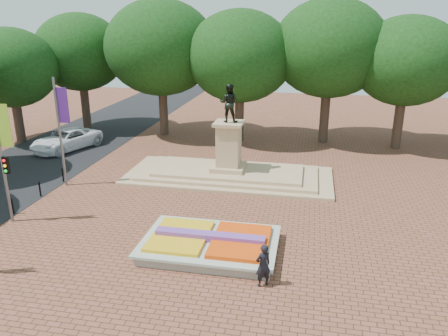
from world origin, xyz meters
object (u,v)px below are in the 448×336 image
flower_bed (210,243)px  monument (229,165)px  pedestrian (263,265)px  van (66,140)px

flower_bed → monument: size_ratio=0.45×
monument → pedestrian: (3.75, -12.32, 0.05)m
flower_bed → monument: 10.07m
monument → van: bearing=164.4°
monument → van: monument is taller
monument → pedestrian: 12.88m
flower_bed → monument: monument is taller
van → monument: bearing=5.5°
monument → pedestrian: size_ratio=7.50×
van → pedestrian: pedestrian is taller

